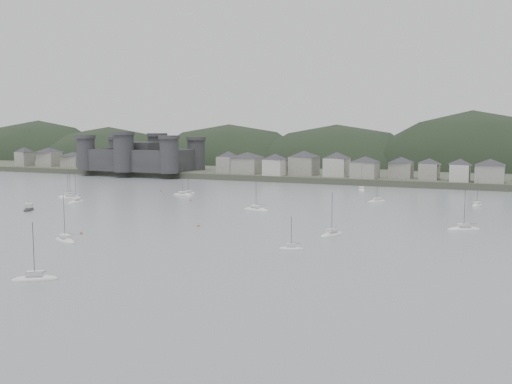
% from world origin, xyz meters
% --- Properties ---
extents(ground, '(900.00, 900.00, 0.00)m').
position_xyz_m(ground, '(0.00, 0.00, 0.00)').
color(ground, slate).
rests_on(ground, ground).
extents(far_shore_land, '(900.00, 250.00, 3.00)m').
position_xyz_m(far_shore_land, '(0.00, 295.00, 1.50)').
color(far_shore_land, '#383D2D').
rests_on(far_shore_land, ground).
extents(forested_ridge, '(851.55, 103.94, 102.57)m').
position_xyz_m(forested_ridge, '(4.83, 269.40, -11.28)').
color(forested_ridge, black).
rests_on(forested_ridge, ground).
extents(castle, '(66.00, 43.00, 20.00)m').
position_xyz_m(castle, '(-120.00, 179.80, 10.96)').
color(castle, '#313134').
rests_on(castle, far_shore_land).
extents(waterfront_town, '(451.48, 28.46, 12.92)m').
position_xyz_m(waterfront_town, '(50.59, 183.34, 8.66)').
color(waterfront_town, gray).
rests_on(waterfront_town, far_shore_land).
extents(moored_fleet, '(262.47, 179.11, 13.41)m').
position_xyz_m(moored_fleet, '(-3.23, 69.10, 0.17)').
color(moored_fleet, silver).
rests_on(moored_fleet, ground).
extents(motor_launch_far, '(6.30, 7.81, 3.80)m').
position_xyz_m(motor_launch_far, '(-66.69, 45.69, 0.29)').
color(motor_launch_far, black).
rests_on(motor_launch_far, ground).
extents(mooring_buoys, '(167.34, 104.07, 0.70)m').
position_xyz_m(mooring_buoys, '(-14.93, 53.73, 0.15)').
color(mooring_buoys, '#AC5539').
rests_on(mooring_buoys, ground).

